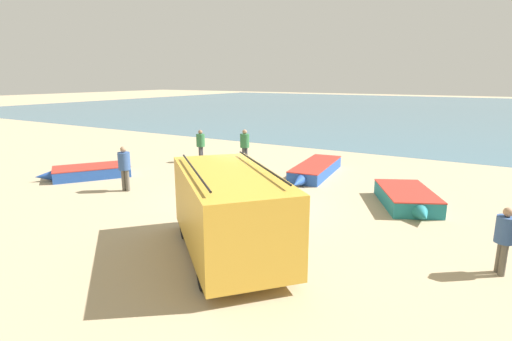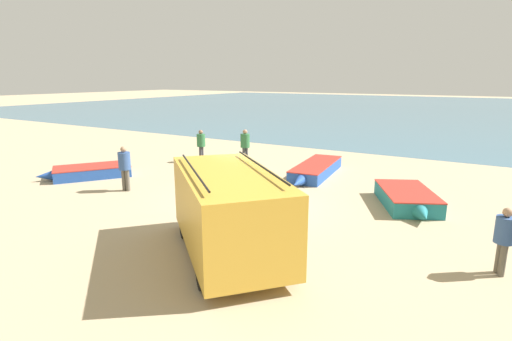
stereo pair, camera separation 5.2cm
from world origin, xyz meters
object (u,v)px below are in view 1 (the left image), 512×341
(fisherman_0, at_px, (201,143))
(fisherman_2, at_px, (505,235))
(fishing_rowboat_1, at_px, (90,172))
(fisherman_3, at_px, (245,143))
(fishing_rowboat_0, at_px, (407,198))
(fishing_rowboat_2, at_px, (315,170))
(parked_van, at_px, (229,210))
(fisherman_1, at_px, (124,165))

(fisherman_0, xyz_separation_m, fisherman_2, (13.92, -6.41, -0.07))
(fishing_rowboat_1, distance_m, fisherman_2, 16.18)
(fisherman_0, distance_m, fisherman_3, 2.45)
(fishing_rowboat_0, height_order, fisherman_3, fisherman_3)
(fishing_rowboat_1, relative_size, fishing_rowboat_2, 0.71)
(parked_van, xyz_separation_m, fisherman_1, (-6.95, 2.73, -0.12))
(fishing_rowboat_1, distance_m, fisherman_0, 5.82)
(fisherman_0, distance_m, fisherman_1, 6.11)
(fisherman_3, bearing_deg, fisherman_2, 158.18)
(fishing_rowboat_1, bearing_deg, fisherman_1, 111.49)
(parked_van, distance_m, fisherman_1, 7.47)
(fishing_rowboat_0, relative_size, fisherman_3, 2.07)
(parked_van, relative_size, fishing_rowboat_0, 1.33)
(fishing_rowboat_1, bearing_deg, fisherman_0, -168.53)
(parked_van, relative_size, fisherman_3, 2.75)
(fishing_rowboat_1, xyz_separation_m, fisherman_1, (3.19, -0.71, 0.83))
(fisherman_3, bearing_deg, parked_van, 130.38)
(fishing_rowboat_2, height_order, fisherman_2, fisherman_2)
(fishing_rowboat_0, height_order, fisherman_2, fisherman_2)
(fishing_rowboat_0, height_order, fisherman_0, fisherman_0)
(fisherman_0, height_order, fisherman_1, fisherman_1)
(fisherman_2, bearing_deg, fisherman_3, -58.94)
(fishing_rowboat_1, height_order, fisherman_0, fisherman_0)
(fishing_rowboat_0, distance_m, fisherman_2, 5.07)
(fishing_rowboat_1, xyz_separation_m, fisherman_3, (4.54, 6.07, 0.84))
(parked_van, bearing_deg, fisherman_0, -6.41)
(fishing_rowboat_1, bearing_deg, fisherman_3, 177.20)
(parked_van, xyz_separation_m, fisherman_3, (-5.60, 9.51, -0.11))
(fisherman_0, relative_size, fisherman_2, 1.07)
(fishing_rowboat_2, distance_m, fisherman_0, 6.53)
(parked_van, relative_size, fishing_rowboat_2, 0.92)
(fisherman_3, bearing_deg, fishing_rowboat_1, 63.08)
(fishing_rowboat_0, height_order, fishing_rowboat_2, fishing_rowboat_0)
(fishing_rowboat_1, bearing_deg, fisherman_2, 120.14)
(fishing_rowboat_0, distance_m, fisherman_3, 9.29)
(fishing_rowboat_1, height_order, fisherman_3, fisherman_3)
(fishing_rowboat_1, bearing_deg, fishing_rowboat_2, 157.00)
(fishing_rowboat_0, distance_m, fisherman_0, 11.33)
(fishing_rowboat_2, bearing_deg, fishing_rowboat_1, -63.66)
(fisherman_1, distance_m, fisherman_3, 6.91)
(fisherman_2, relative_size, fisherman_3, 0.89)
(fishing_rowboat_2, relative_size, fisherman_2, 3.37)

